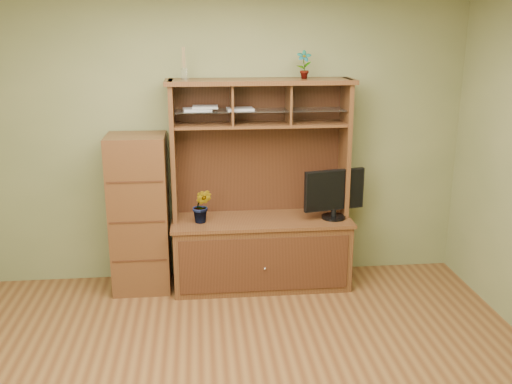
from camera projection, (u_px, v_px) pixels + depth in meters
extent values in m
cube|color=#5F673D|center=(224.00, 138.00, 5.29)|extent=(4.50, 0.02, 2.70)
cube|color=#472414|center=(261.00, 253.00, 5.32)|extent=(1.60, 0.55, 0.62)
cube|color=#32190D|center=(265.00, 265.00, 5.05)|extent=(1.50, 0.01, 0.50)
sphere|color=silver|center=(265.00, 269.00, 5.04)|extent=(0.02, 0.02, 0.02)
cube|color=#472414|center=(261.00, 220.00, 5.23)|extent=(1.64, 0.59, 0.03)
cube|color=#472414|center=(173.00, 151.00, 5.07)|extent=(0.04, 0.35, 1.25)
cube|color=#472414|center=(345.00, 148.00, 5.22)|extent=(0.04, 0.35, 1.25)
cube|color=#32190D|center=(258.00, 146.00, 5.30)|extent=(1.52, 0.02, 1.25)
cube|color=#472414|center=(260.00, 82.00, 4.98)|extent=(1.66, 0.40, 0.04)
cube|color=#472414|center=(260.00, 125.00, 5.08)|extent=(1.52, 0.32, 0.02)
cube|color=#472414|center=(232.00, 104.00, 5.01)|extent=(0.02, 0.31, 0.35)
cube|color=#472414|center=(289.00, 103.00, 5.06)|extent=(0.02, 0.31, 0.35)
cube|color=silver|center=(260.00, 110.00, 5.04)|extent=(1.50, 0.27, 0.01)
cylinder|color=black|center=(333.00, 217.00, 5.23)|extent=(0.22, 0.22, 0.02)
cylinder|color=black|center=(334.00, 212.00, 5.21)|extent=(0.04, 0.04, 0.07)
cube|color=black|center=(334.00, 190.00, 5.16)|extent=(0.57, 0.17, 0.37)
imported|color=#20501B|center=(202.00, 206.00, 5.07)|extent=(0.20, 0.18, 0.31)
imported|color=#3D6423|center=(304.00, 64.00, 4.98)|extent=(0.14, 0.10, 0.25)
cylinder|color=silver|center=(184.00, 74.00, 4.90)|extent=(0.06, 0.06, 0.10)
cylinder|color=#A67C53|center=(184.00, 57.00, 4.86)|extent=(0.04, 0.04, 0.18)
cube|color=#B5B5BA|center=(197.00, 109.00, 4.99)|extent=(0.26, 0.21, 0.02)
cube|color=#B5B5BA|center=(205.00, 107.00, 4.99)|extent=(0.23, 0.18, 0.02)
cube|color=#B5B5BA|center=(240.00, 109.00, 5.03)|extent=(0.24, 0.19, 0.02)
cube|color=#472414|center=(140.00, 214.00, 5.14)|extent=(0.51, 0.46, 1.44)
cube|color=#32190D|center=(140.00, 261.00, 5.02)|extent=(0.47, 0.01, 0.02)
cube|color=#32190D|center=(137.00, 222.00, 4.92)|extent=(0.47, 0.01, 0.01)
cube|color=#32190D|center=(135.00, 182.00, 4.82)|extent=(0.47, 0.01, 0.02)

